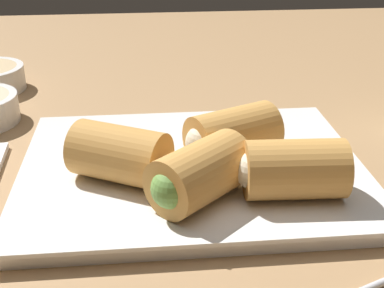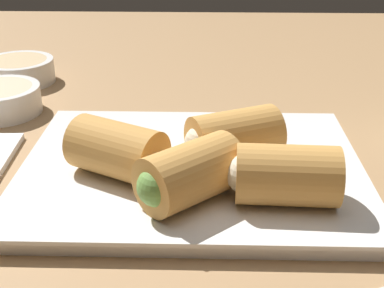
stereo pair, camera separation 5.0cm
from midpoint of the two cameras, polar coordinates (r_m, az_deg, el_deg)
name	(u,v)px [view 2 (the right image)]	position (r cm, az deg, el deg)	size (l,w,h in cm)	color
table_surface	(150,201)	(44.51, -1.25, -6.23)	(180.00, 140.00, 2.00)	#A87F54
serving_plate	(192,171)	(45.46, 3.15, -2.97)	(28.65, 22.78, 1.50)	white
roll_front_left	(186,175)	(38.65, 3.05, -3.43)	(8.50, 8.28, 4.49)	#D19347
roll_front_right	(112,151)	(42.21, -5.23, -0.85)	(8.64, 7.47, 4.49)	#D19347
roll_back_left	(281,175)	(39.63, 13.10, -3.35)	(8.27, 4.83, 4.49)	#D19347
roll_back_right	(230,137)	(44.71, 7.30, 0.62)	(8.60, 7.19, 4.49)	#D19347
dipping_bowl_near	(0,99)	(61.50, -17.67, 4.55)	(8.84, 8.84, 2.96)	white
dipping_bowl_far	(19,70)	(71.02, -16.09, 7.54)	(8.84, 8.84, 2.96)	white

